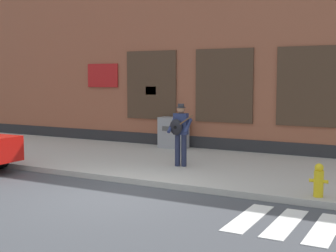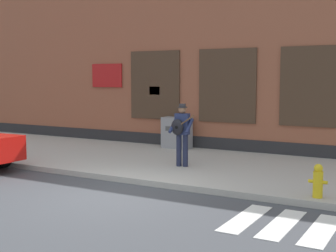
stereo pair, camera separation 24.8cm
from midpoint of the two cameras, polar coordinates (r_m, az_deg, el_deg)
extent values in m
plane|color=#424449|center=(10.49, -6.10, -8.45)|extent=(160.00, 160.00, 0.00)
cube|color=#ADAAA3|center=(13.69, 3.34, -4.73)|extent=(28.00, 5.35, 0.15)
cube|color=#99563D|center=(17.77, 10.17, 7.39)|extent=(28.00, 4.00, 6.17)
cube|color=#28282B|center=(16.04, 7.57, -2.47)|extent=(28.00, 0.04, 0.55)
cube|color=#473323|center=(17.14, -1.20, 5.01)|extent=(2.05, 0.06, 2.48)
cube|color=black|center=(17.13, -1.22, 5.01)|extent=(1.93, 0.03, 2.36)
cube|color=#473323|center=(15.87, 7.65, 4.88)|extent=(2.05, 0.06, 2.48)
cube|color=black|center=(15.86, 7.64, 4.88)|extent=(1.93, 0.03, 2.36)
cube|color=#473323|center=(15.03, 17.75, 4.61)|extent=(2.05, 0.06, 2.48)
cube|color=black|center=(15.02, 17.74, 4.60)|extent=(1.93, 0.03, 2.36)
cube|color=red|center=(18.33, -7.07, 6.12)|extent=(1.40, 0.04, 0.90)
cube|color=yellow|center=(17.12, -1.23, 4.34)|extent=(0.44, 0.02, 0.30)
cube|color=silver|center=(8.94, 10.25, -11.02)|extent=(0.42, 1.90, 0.01)
cube|color=silver|center=(8.75, 14.56, -11.50)|extent=(0.42, 1.90, 0.01)
cube|color=silver|center=(8.61, 19.04, -11.92)|extent=(0.42, 1.90, 0.01)
cube|color=silver|center=(13.33, -17.59, -2.38)|extent=(0.06, 0.24, 0.12)
cylinder|color=black|center=(14.28, -19.19, -3.56)|extent=(0.66, 0.24, 0.66)
cylinder|color=#1E233D|center=(12.95, 2.67, -3.01)|extent=(0.15, 0.15, 0.89)
cylinder|color=#1E233D|center=(13.00, 1.89, -2.98)|extent=(0.15, 0.15, 0.89)
cube|color=navy|center=(12.89, 2.31, 0.25)|extent=(0.40, 0.27, 0.59)
sphere|color=#9E7051|center=(12.86, 2.32, 2.03)|extent=(0.22, 0.22, 0.22)
cylinder|color=#333338|center=(12.85, 2.32, 2.30)|extent=(0.28, 0.28, 0.02)
cylinder|color=#333338|center=(12.85, 2.32, 2.53)|extent=(0.18, 0.18, 0.09)
cylinder|color=navy|center=(12.72, 3.17, -0.01)|extent=(0.15, 0.52, 0.39)
cylinder|color=navy|center=(12.89, 1.15, 0.07)|extent=(0.15, 0.52, 0.39)
ellipsoid|color=black|center=(12.76, 1.69, -0.14)|extent=(0.37, 0.16, 0.44)
cylinder|color=black|center=(12.70, 1.60, -0.17)|extent=(0.09, 0.02, 0.09)
cylinder|color=brown|center=(12.63, 2.77, 0.62)|extent=(0.47, 0.10, 0.34)
cube|color=gray|center=(16.32, 1.51, -0.83)|extent=(1.00, 0.51, 1.08)
cube|color=#4C4C4C|center=(16.07, 1.06, -0.35)|extent=(0.60, 0.02, 0.16)
cylinder|color=gold|center=(10.15, 18.48, -6.77)|extent=(0.20, 0.20, 0.55)
sphere|color=gold|center=(10.08, 18.54, -4.91)|extent=(0.18, 0.18, 0.18)
cylinder|color=gold|center=(10.16, 17.71, -6.41)|extent=(0.10, 0.07, 0.07)
cylinder|color=gold|center=(10.11, 19.27, -6.53)|extent=(0.10, 0.07, 0.07)
camera|label=1|loc=(0.12, -89.36, 0.07)|focal=50.00mm
camera|label=2|loc=(0.12, 90.64, -0.07)|focal=50.00mm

